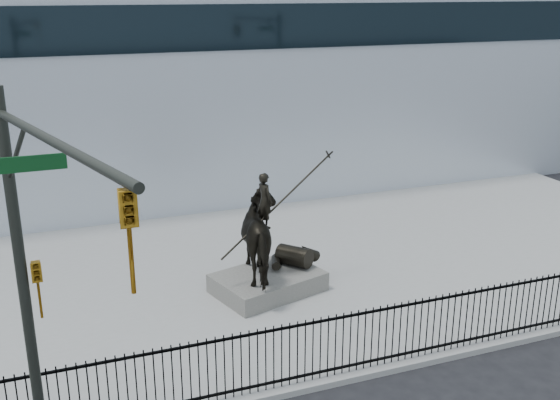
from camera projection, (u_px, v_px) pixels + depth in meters
name	position (u px, v px, depth m)	size (l,w,h in m)	color
plaza	(281.00, 272.00, 19.99)	(30.00, 12.00, 0.15)	#999996
building	(180.00, 75.00, 30.18)	(44.00, 14.00, 9.00)	silver
picket_fence	(373.00, 337.00, 14.62)	(22.10, 0.10, 1.50)	black
statue_plinth	(268.00, 282.00, 18.47)	(2.86, 1.97, 0.54)	#585650
equestrian_statue	(269.00, 236.00, 18.07)	(3.55, 2.71, 3.11)	black
traffic_signal_left	(40.00, 293.00, 9.71)	(1.52, 4.84, 7.00)	#262823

